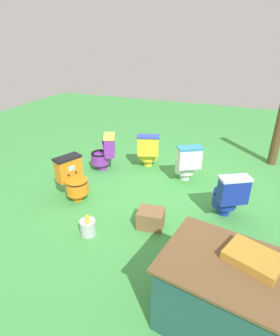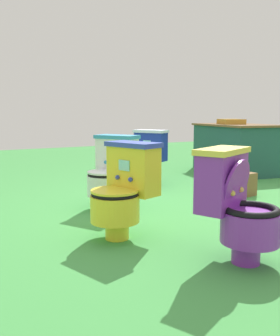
{
  "view_description": "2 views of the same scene",
  "coord_description": "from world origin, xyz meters",
  "px_view_note": "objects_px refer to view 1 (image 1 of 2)",
  "views": [
    {
      "loc": [
        -1.19,
        3.99,
        2.5
      ],
      "look_at": [
        0.42,
        -0.13,
        0.32
      ],
      "focal_mm": 29.11,
      "sensor_mm": 36.0,
      "label": 1
    },
    {
      "loc": [
        3.03,
        -2.11,
        0.95
      ],
      "look_at": [
        0.0,
        -0.41,
        0.44
      ],
      "focal_mm": 40.16,
      "sensor_mm": 36.0,
      "label": 2
    }
  ],
  "objects_px": {
    "toilet_orange": "(73,179)",
    "small_crate": "(151,218)",
    "toilet_blue": "(229,195)",
    "wooden_post": "(280,126)",
    "toilet_purple": "(105,152)",
    "vendor_table": "(243,303)",
    "toilet_white": "(187,163)",
    "toilet_yellow": "(148,150)",
    "lemon_bucket": "(88,227)"
  },
  "relations": [
    {
      "from": "toilet_orange",
      "to": "small_crate",
      "type": "bearing_deg",
      "value": 103.24
    },
    {
      "from": "toilet_blue",
      "to": "wooden_post",
      "type": "relative_size",
      "value": 0.43
    },
    {
      "from": "toilet_purple",
      "to": "wooden_post",
      "type": "distance_m",
      "value": 3.57
    },
    {
      "from": "vendor_table",
      "to": "wooden_post",
      "type": "xyz_separation_m",
      "value": [
        -0.45,
        -4.12,
        0.44
      ]
    },
    {
      "from": "toilet_white",
      "to": "toilet_blue",
      "type": "bearing_deg",
      "value": -77.6
    },
    {
      "from": "toilet_yellow",
      "to": "wooden_post",
      "type": "bearing_deg",
      "value": 6.92
    },
    {
      "from": "toilet_orange",
      "to": "toilet_yellow",
      "type": "bearing_deg",
      "value": 178.1
    },
    {
      "from": "toilet_blue",
      "to": "toilet_purple",
      "type": "xyz_separation_m",
      "value": [
        2.46,
        -0.77,
        0.0
      ]
    },
    {
      "from": "toilet_white",
      "to": "vendor_table",
      "type": "distance_m",
      "value": 2.93
    },
    {
      "from": "toilet_purple",
      "to": "vendor_table",
      "type": "height_order",
      "value": "vendor_table"
    },
    {
      "from": "toilet_blue",
      "to": "toilet_white",
      "type": "height_order",
      "value": "same"
    },
    {
      "from": "vendor_table",
      "to": "wooden_post",
      "type": "height_order",
      "value": "wooden_post"
    },
    {
      "from": "wooden_post",
      "to": "toilet_white",
      "type": "bearing_deg",
      "value": 42.41
    },
    {
      "from": "wooden_post",
      "to": "lemon_bucket",
      "type": "distance_m",
      "value": 4.27
    },
    {
      "from": "toilet_purple",
      "to": "toilet_blue",
      "type": "bearing_deg",
      "value": -131.79
    },
    {
      "from": "wooden_post",
      "to": "lemon_bucket",
      "type": "bearing_deg",
      "value": 54.27
    },
    {
      "from": "toilet_blue",
      "to": "lemon_bucket",
      "type": "relative_size",
      "value": 2.63
    },
    {
      "from": "toilet_orange",
      "to": "lemon_bucket",
      "type": "height_order",
      "value": "toilet_orange"
    },
    {
      "from": "lemon_bucket",
      "to": "toilet_orange",
      "type": "bearing_deg",
      "value": -46.4
    },
    {
      "from": "toilet_orange",
      "to": "toilet_white",
      "type": "distance_m",
      "value": 2.05
    },
    {
      "from": "toilet_blue",
      "to": "toilet_yellow",
      "type": "height_order",
      "value": "same"
    },
    {
      "from": "toilet_purple",
      "to": "wooden_post",
      "type": "height_order",
      "value": "wooden_post"
    },
    {
      "from": "vendor_table",
      "to": "toilet_yellow",
      "type": "bearing_deg",
      "value": -56.92
    },
    {
      "from": "toilet_yellow",
      "to": "toilet_orange",
      "type": "bearing_deg",
      "value": -132.82
    },
    {
      "from": "toilet_orange",
      "to": "vendor_table",
      "type": "height_order",
      "value": "vendor_table"
    },
    {
      "from": "toilet_orange",
      "to": "toilet_yellow",
      "type": "xyz_separation_m",
      "value": [
        -0.74,
        -1.58,
        0.0
      ]
    },
    {
      "from": "toilet_yellow",
      "to": "vendor_table",
      "type": "relative_size",
      "value": 0.46
    },
    {
      "from": "toilet_yellow",
      "to": "toilet_white",
      "type": "relative_size",
      "value": 1.0
    },
    {
      "from": "toilet_purple",
      "to": "lemon_bucket",
      "type": "distance_m",
      "value": 2.04
    },
    {
      "from": "toilet_blue",
      "to": "vendor_table",
      "type": "relative_size",
      "value": 0.46
    },
    {
      "from": "toilet_blue",
      "to": "wooden_post",
      "type": "height_order",
      "value": "wooden_post"
    },
    {
      "from": "toilet_orange",
      "to": "toilet_white",
      "type": "bearing_deg",
      "value": 151.69
    },
    {
      "from": "small_crate",
      "to": "lemon_bucket",
      "type": "distance_m",
      "value": 0.89
    },
    {
      "from": "vendor_table",
      "to": "lemon_bucket",
      "type": "relative_size",
      "value": 5.76
    },
    {
      "from": "toilet_white",
      "to": "lemon_bucket",
      "type": "bearing_deg",
      "value": -144.58
    },
    {
      "from": "small_crate",
      "to": "lemon_bucket",
      "type": "height_order",
      "value": "lemon_bucket"
    },
    {
      "from": "toilet_orange",
      "to": "toilet_yellow",
      "type": "relative_size",
      "value": 1.0
    },
    {
      "from": "toilet_orange",
      "to": "wooden_post",
      "type": "distance_m",
      "value": 4.17
    },
    {
      "from": "toilet_orange",
      "to": "toilet_yellow",
      "type": "height_order",
      "value": "same"
    },
    {
      "from": "toilet_blue",
      "to": "toilet_purple",
      "type": "distance_m",
      "value": 2.58
    },
    {
      "from": "toilet_blue",
      "to": "small_crate",
      "type": "distance_m",
      "value": 1.2
    },
    {
      "from": "toilet_white",
      "to": "wooden_post",
      "type": "bearing_deg",
      "value": 12.31
    },
    {
      "from": "vendor_table",
      "to": "small_crate",
      "type": "relative_size",
      "value": 4.32
    },
    {
      "from": "toilet_blue",
      "to": "toilet_purple",
      "type": "bearing_deg",
      "value": 132.78
    },
    {
      "from": "toilet_orange",
      "to": "wooden_post",
      "type": "relative_size",
      "value": 0.43
    },
    {
      "from": "toilet_purple",
      "to": "vendor_table",
      "type": "distance_m",
      "value": 3.78
    },
    {
      "from": "toilet_purple",
      "to": "vendor_table",
      "type": "bearing_deg",
      "value": -157.79
    },
    {
      "from": "toilet_purple",
      "to": "wooden_post",
      "type": "relative_size",
      "value": 0.43
    },
    {
      "from": "small_crate",
      "to": "toilet_white",
      "type": "bearing_deg",
      "value": -96.18
    },
    {
      "from": "toilet_white",
      "to": "lemon_bucket",
      "type": "height_order",
      "value": "toilet_white"
    }
  ]
}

